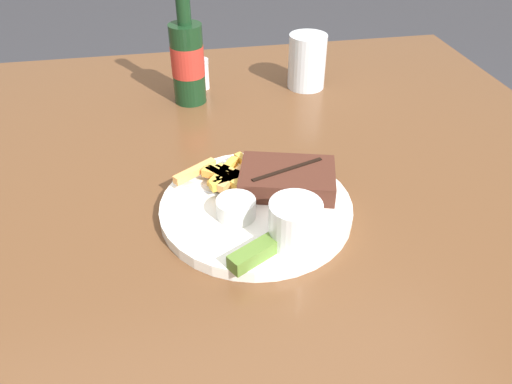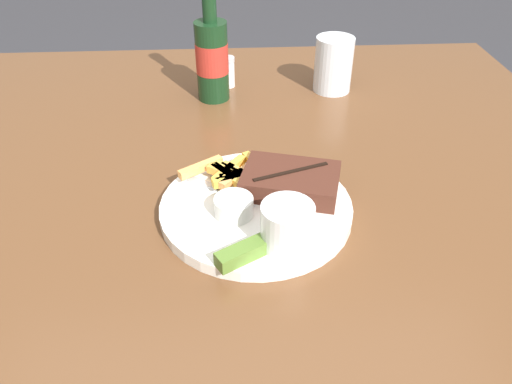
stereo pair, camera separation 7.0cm
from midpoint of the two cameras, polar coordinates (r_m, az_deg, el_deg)
name	(u,v)px [view 1 (the left image)]	position (r m, az deg, el deg)	size (l,w,h in m)	color
dining_table	(256,247)	(0.77, -2.63, -6.45)	(1.23, 1.35, 0.73)	brown
dinner_plate	(256,208)	(0.72, -2.79, -1.96)	(0.28, 0.28, 0.02)	white
steak_portion	(287,178)	(0.74, 0.88, 1.46)	(0.16, 0.13, 0.03)	#472319
fries_pile	(231,176)	(0.75, -5.58, 1.79)	(0.14, 0.09, 0.02)	#F3B44A
coleslaw_cup	(295,221)	(0.63, 1.32, -3.44)	(0.07, 0.07, 0.06)	white
dipping_sauce_cup	(236,207)	(0.69, -5.24, -1.86)	(0.05, 0.05, 0.03)	silver
pickle_spear	(256,252)	(0.62, -3.22, -7.05)	(0.08, 0.06, 0.02)	#567A2D
fork_utensil	(211,190)	(0.74, -7.83, 0.08)	(0.12, 0.08, 0.00)	#B7B7BC
beer_bottle	(187,59)	(1.02, -9.88, 14.75)	(0.06, 0.06, 0.25)	#143319
drinking_glass	(307,61)	(1.08, 3.95, 14.62)	(0.08, 0.08, 0.11)	silver
salt_shaker	(202,74)	(1.09, -8.06, 13.20)	(0.03, 0.03, 0.07)	white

